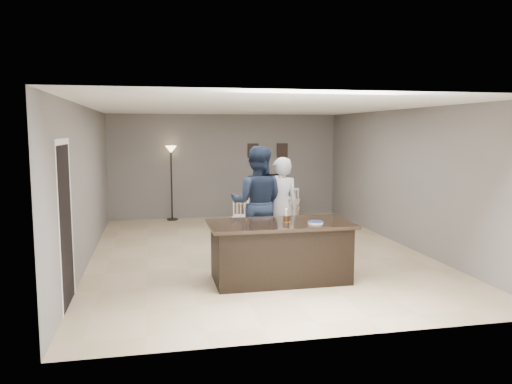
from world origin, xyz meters
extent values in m
plane|color=tan|center=(0.00, 0.00, 0.00)|extent=(8.00, 8.00, 0.00)
plane|color=slate|center=(0.00, 4.00, 1.35)|extent=(6.00, 0.00, 6.00)
plane|color=slate|center=(0.00, -4.00, 1.35)|extent=(6.00, 0.00, 6.00)
plane|color=slate|center=(-3.00, 0.00, 1.35)|extent=(0.00, 8.00, 8.00)
plane|color=slate|center=(3.00, 0.00, 1.35)|extent=(0.00, 8.00, 8.00)
plane|color=white|center=(0.00, 0.00, 2.70)|extent=(8.00, 8.00, 0.00)
cube|color=black|center=(0.00, -1.80, 0.42)|extent=(2.00, 1.00, 0.85)
cube|color=black|center=(0.00, -1.80, 0.88)|extent=(2.15, 1.10, 0.05)
cube|color=brown|center=(1.20, 3.77, 0.30)|extent=(1.20, 0.40, 0.60)
imported|color=black|center=(1.20, 3.84, 0.86)|extent=(0.91, 0.12, 0.53)
plane|color=orange|center=(1.20, 3.76, 0.87)|extent=(0.78, 0.00, 0.78)
cube|color=black|center=(0.75, 3.98, 1.75)|extent=(0.30, 0.02, 0.38)
cube|color=black|center=(1.55, 3.98, 1.75)|extent=(0.30, 0.02, 0.38)
plane|color=black|center=(-2.99, -2.30, 1.05)|extent=(0.00, 2.10, 2.10)
plane|color=white|center=(-2.99, -2.30, 2.14)|extent=(0.00, 1.02, 1.02)
imported|color=#B4B4B8|center=(0.36, -0.45, 0.91)|extent=(0.68, 0.46, 1.81)
imported|color=#192337|center=(-0.08, -0.48, 1.01)|extent=(1.18, 1.05, 2.01)
cylinder|color=gold|center=(0.10, -1.78, 0.90)|extent=(0.13, 0.13, 0.00)
cylinder|color=#3E2311|center=(0.10, -1.78, 0.95)|extent=(0.10, 0.10, 0.09)
cylinder|color=white|center=(0.10, -1.78, 1.04)|extent=(0.02, 0.02, 0.10)
sphere|color=#FFBF4C|center=(0.10, -1.78, 1.10)|extent=(0.02, 0.02, 0.02)
cylinder|color=white|center=(0.48, -2.03, 0.91)|extent=(0.23, 0.23, 0.01)
cylinder|color=white|center=(0.48, -2.03, 0.92)|extent=(0.23, 0.23, 0.01)
cylinder|color=white|center=(0.48, -2.03, 0.93)|extent=(0.23, 0.23, 0.01)
cylinder|color=navy|center=(0.48, -2.03, 0.94)|extent=(0.24, 0.24, 0.00)
cube|color=#AA7E5C|center=(0.71, 2.04, 0.66)|extent=(1.64, 1.26, 0.04)
cylinder|color=#AA7E5C|center=(-0.02, 1.95, 0.32)|extent=(0.05, 0.05, 0.64)
cylinder|color=#AA7E5C|center=(1.43, 2.14, 0.32)|extent=(0.05, 0.05, 0.64)
cube|color=#3C6D52|center=(0.71, 2.04, 0.69)|extent=(1.30, 0.72, 0.01)
cube|color=silver|center=(0.02, 1.61, 0.41)|extent=(0.48, 0.47, 0.04)
cylinder|color=silver|center=(-0.17, 1.53, 0.20)|extent=(0.03, 0.03, 0.39)
cylinder|color=silver|center=(0.22, 1.70, 0.20)|extent=(0.03, 0.03, 0.39)
cube|color=silver|center=(-0.03, 1.46, 0.86)|extent=(0.33, 0.14, 0.05)
cube|color=silver|center=(0.96, 1.28, 0.41)|extent=(0.48, 0.47, 0.04)
cylinder|color=silver|center=(0.77, 1.19, 0.20)|extent=(0.03, 0.03, 0.39)
cylinder|color=silver|center=(1.16, 1.36, 0.20)|extent=(0.03, 0.03, 0.39)
cube|color=silver|center=(0.91, 1.12, 0.86)|extent=(0.33, 0.14, 0.05)
cube|color=silver|center=(0.45, 2.81, 0.41)|extent=(0.48, 0.47, 0.04)
cylinder|color=silver|center=(0.64, 2.90, 0.20)|extent=(0.03, 0.03, 0.39)
cylinder|color=silver|center=(0.25, 2.73, 0.20)|extent=(0.03, 0.03, 0.39)
cube|color=silver|center=(0.50, 2.96, 0.86)|extent=(0.33, 0.14, 0.05)
cube|color=silver|center=(1.39, 2.48, 0.41)|extent=(0.48, 0.47, 0.04)
cylinder|color=silver|center=(1.58, 2.56, 0.20)|extent=(0.03, 0.03, 0.39)
cylinder|color=silver|center=(1.20, 2.39, 0.20)|extent=(0.03, 0.03, 0.39)
cube|color=silver|center=(1.44, 2.63, 0.86)|extent=(0.33, 0.14, 0.05)
cylinder|color=black|center=(-1.41, 3.79, 0.02)|extent=(0.28, 0.28, 0.03)
cylinder|color=black|center=(-1.41, 3.79, 0.89)|extent=(0.04, 0.04, 1.75)
cone|color=#F8CD88|center=(-1.41, 3.79, 1.81)|extent=(0.28, 0.28, 0.18)
camera|label=1|loc=(-1.88, -9.00, 2.28)|focal=35.00mm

